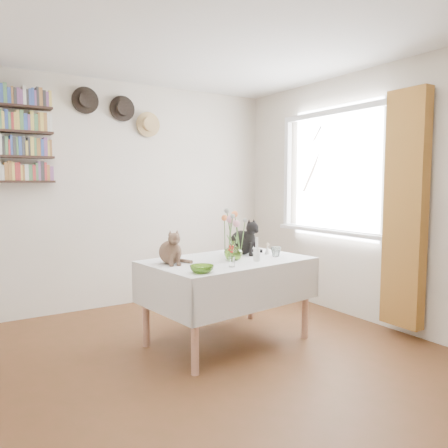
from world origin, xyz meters
TOP-DOWN VIEW (x-y plane):
  - room at (0.00, 0.00)m, footprint 4.08×4.58m
  - window at (1.97, 0.80)m, footprint 0.12×1.52m
  - curtain at (1.90, -0.12)m, footprint 0.12×0.38m
  - dining_table at (0.49, 0.60)m, footprint 1.46×1.03m
  - tabby_cat at (-0.01, 0.68)m, footprint 0.22×0.27m
  - black_cat at (0.76, 0.77)m, footprint 0.29×0.33m
  - flower_vase at (0.51, 0.54)m, footprint 0.22×0.22m
  - green_bowl at (0.02, 0.23)m, footprint 0.24×0.24m
  - drinking_glass at (0.93, 0.49)m, footprint 0.12×0.12m
  - candlestick at (0.65, 0.39)m, footprint 0.06×0.06m
  - berry_jar at (0.34, 0.30)m, footprint 0.05×0.05m
  - porcelain_figurine at (0.95, 0.63)m, footprint 0.06×0.06m
  - flower_bouquet at (0.51, 0.55)m, footprint 0.17×0.13m
  - wall_hats at (0.12, 2.19)m, footprint 0.98×0.09m

SIDE VIEW (x-z plane):
  - dining_table at x=0.49m, z-range 0.19..0.92m
  - green_bowl at x=0.02m, z-range 0.73..0.79m
  - drinking_glass at x=0.93m, z-range 0.73..0.82m
  - porcelain_figurine at x=0.95m, z-range 0.72..0.83m
  - candlestick at x=0.65m, z-range 0.70..0.90m
  - flower_vase at x=0.51m, z-range 0.73..0.90m
  - berry_jar at x=0.34m, z-range 0.72..0.92m
  - tabby_cat at x=-0.01m, z-range 0.73..1.02m
  - black_cat at x=0.76m, z-range 0.73..1.07m
  - flower_bouquet at x=0.51m, z-range 0.88..1.27m
  - curtain at x=1.90m, z-range 0.10..2.20m
  - room at x=0.00m, z-range -0.04..2.54m
  - window at x=1.97m, z-range 0.74..2.06m
  - wall_hats at x=0.12m, z-range 1.93..2.41m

